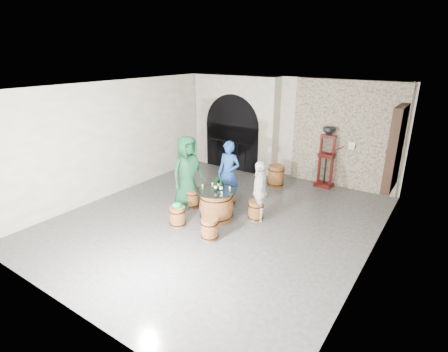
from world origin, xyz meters
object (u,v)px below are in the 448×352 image
Objects in this scene: barrel_stool_near_left at (177,217)px; person_blue at (229,173)px; person_green at (187,172)px; wine_bottle_right at (219,183)px; wine_bottle_center at (221,186)px; barrel_stool_far at (228,195)px; person_white at (260,191)px; barrel_stool_near_right at (210,229)px; corking_press at (327,153)px; wine_bottle_left at (216,186)px; side_barrel at (276,176)px; barrel_stool_right at (256,211)px; barrel_table at (216,205)px; barrel_stool_left at (192,198)px.

person_blue is (0.28, 1.78, 0.63)m from barrel_stool_near_left.
person_green reaches higher than wine_bottle_right.
barrel_stool_far is at bearing 113.69° from wine_bottle_center.
person_white is (1.45, 1.37, 0.52)m from barrel_stool_near_left.
corking_press is at bearing 77.60° from barrel_stool_near_right.
wine_bottle_left reaches higher than side_barrel.
person_blue is 5.35× the size of wine_bottle_center.
barrel_stool_near_left is at bearing -119.13° from wine_bottle_right.
person_white is (1.17, -0.41, -0.10)m from person_blue.
wine_bottle_center is 1.00× the size of wine_bottle_right.
barrel_stool_far is 1.00× the size of barrel_stool_near_left.
wine_bottle_center reaches higher than barrel_stool_far.
side_barrel is (-0.60, 2.32, 0.09)m from barrel_stool_right.
person_green reaches higher than person_white.
person_white is at bearing -73.83° from side_barrel.
barrel_table is at bearing -109.69° from corking_press.
barrel_table is 3.10× the size of wine_bottle_center.
barrel_stool_right is at bearing -85.84° from person_white.
person_green is 2.03m from person_white.
barrel_stool_near_right is at bearing -65.30° from wine_bottle_right.
barrel_stool_near_left is 1.40m from person_green.
wine_bottle_left is at bearing -14.58° from barrel_stool_left.
barrel_table is 1.12m from person_blue.
wine_bottle_right reaches higher than barrel_stool_left.
barrel_stool_near_right is 0.25× the size of person_green.
barrel_stool_near_left is (-1.00, 0.07, 0.00)m from barrel_stool_near_right.
barrel_stool_left is 2.88m from side_barrel.
corking_press is (1.44, 3.73, 0.16)m from wine_bottle_left.
barrel_stool_right is 1.51× the size of wine_bottle_right.
wine_bottle_left is at bearing 117.04° from barrel_stool_near_right.
barrel_stool_right is 1.15m from wine_bottle_right.
wine_bottle_center is at bearing -66.31° from barrel_stool_far.
side_barrel is at bearing 65.59° from barrel_stool_left.
person_blue reaches higher than barrel_stool_far.
barrel_stool_far and barrel_stool_near_right have the same top height.
barrel_stool_right is 1.00× the size of barrel_stool_near_right.
barrel_stool_right is 0.73× the size of side_barrel.
barrel_stool_far is at bearing -77.57° from person_blue.
wine_bottle_left is 4.00m from corking_press.
wine_bottle_center is (-0.68, -0.53, 0.66)m from barrel_stool_right.
barrel_stool_near_right is at bearing -63.07° from barrel_table.
wine_bottle_right is at bearing -4.71° from barrel_stool_left.
barrel_stool_near_right is at bearing -100.67° from corking_press.
wine_bottle_left reaches higher than barrel_stool_left.
corking_press reaches higher than barrel_stool_near_right.
barrel_stool_right is 2.40m from side_barrel.
wine_bottle_center is (0.42, -0.98, 0.04)m from person_blue.
barrel_stool_far is at bearing 106.72° from wine_bottle_right.
person_green is at bearing 165.63° from wine_bottle_left.
corking_press is at bearing 78.99° from barrel_stool_right.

